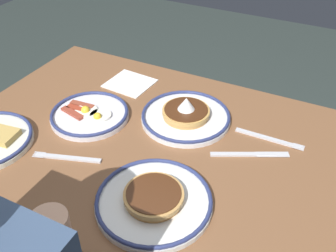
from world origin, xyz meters
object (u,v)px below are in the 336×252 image
object	(u,v)px
plate_near_main	(90,114)
butter_knife	(250,154)
plate_center_pancakes	(186,115)
plate_far_companion	(154,200)
paper_napkin	(130,83)
fork_far	(270,139)
fork_near	(66,158)

from	to	relation	value
plate_near_main	butter_knife	world-z (taller)	plate_near_main
plate_center_pancakes	plate_far_companion	world-z (taller)	plate_center_pancakes
plate_near_main	plate_center_pancakes	xyz separation A→B (m)	(-0.27, -0.12, 0.00)
paper_napkin	plate_far_companion	bearing A→B (deg)	127.01
plate_near_main	plate_far_companion	distance (m)	0.41
plate_far_companion	butter_knife	bearing A→B (deg)	-119.12
plate_center_pancakes	fork_far	bearing A→B (deg)	-175.46
plate_far_companion	butter_knife	size ratio (longest dim) A/B	1.39
plate_center_pancakes	butter_knife	distance (m)	0.24
paper_napkin	plate_center_pancakes	bearing A→B (deg)	158.01
butter_knife	fork_near	bearing A→B (deg)	28.19
plate_center_pancakes	paper_napkin	xyz separation A→B (m)	(0.27, -0.11, -0.02)
plate_far_companion	paper_napkin	distance (m)	0.56
fork_far	butter_knife	world-z (taller)	same
fork_far	butter_knife	size ratio (longest dim) A/B	0.99
plate_near_main	fork_near	size ratio (longest dim) A/B	1.29
plate_far_companion	paper_napkin	size ratio (longest dim) A/B	1.86
fork_near	butter_knife	bearing A→B (deg)	-151.81
plate_center_pancakes	fork_near	world-z (taller)	plate_center_pancakes
fork_near	paper_napkin	bearing A→B (deg)	-83.09
plate_near_main	butter_knife	bearing A→B (deg)	-174.01
plate_center_pancakes	paper_napkin	bearing A→B (deg)	-21.99
plate_center_pancakes	fork_near	distance (m)	0.37
plate_far_companion	fork_near	size ratio (longest dim) A/B	1.50
paper_napkin	fork_far	distance (m)	0.53
fork_near	fork_far	world-z (taller)	same
plate_center_pancakes	plate_far_companion	distance (m)	0.35
plate_center_pancakes	paper_napkin	distance (m)	0.29
plate_near_main	plate_far_companion	size ratio (longest dim) A/B	0.86
plate_near_main	fork_near	world-z (taller)	plate_near_main
paper_napkin	butter_knife	distance (m)	0.52
plate_far_companion	fork_near	world-z (taller)	plate_far_companion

